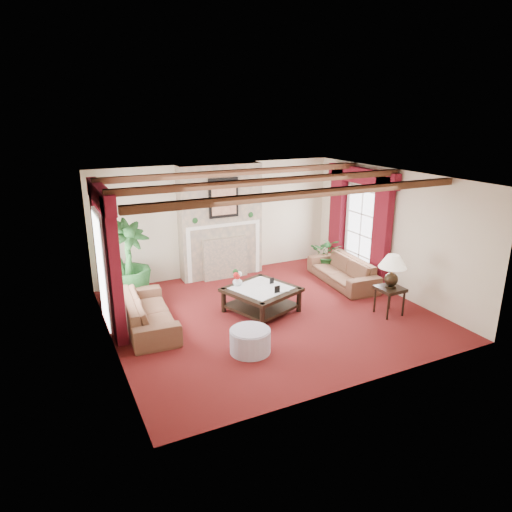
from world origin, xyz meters
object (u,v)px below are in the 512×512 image
potted_palm (129,279)px  sofa_right (343,267)px  side_table (389,301)px  ottoman (250,341)px  sofa_left (148,306)px  coffee_table (261,300)px

potted_palm → sofa_right: bearing=-13.3°
side_table → ottoman: (-3.11, -0.16, -0.08)m
ottoman → sofa_right: bearing=30.8°
side_table → potted_palm: bearing=146.9°
sofa_left → coffee_table: size_ratio=1.73×
ottoman → side_table: bearing=2.9°
sofa_left → side_table: size_ratio=3.74×
potted_palm → coffee_table: size_ratio=1.62×
potted_palm → ottoman: (1.38, -3.08, -0.29)m
sofa_right → ottoman: sofa_right is taller
coffee_table → ottoman: size_ratio=1.79×
side_table → ottoman: size_ratio=0.83×
sofa_left → side_table: 4.67m
sofa_right → coffee_table: (-2.43, -0.61, -0.15)m
sofa_right → coffee_table: bearing=-70.8°
side_table → sofa_right: bearing=83.6°
sofa_right → potted_palm: 4.82m
potted_palm → coffee_table: potted_palm is taller
potted_palm → side_table: 5.36m
sofa_right → side_table: sofa_right is taller
potted_palm → coffee_table: bearing=-37.3°
sofa_right → coffee_table: sofa_right is taller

